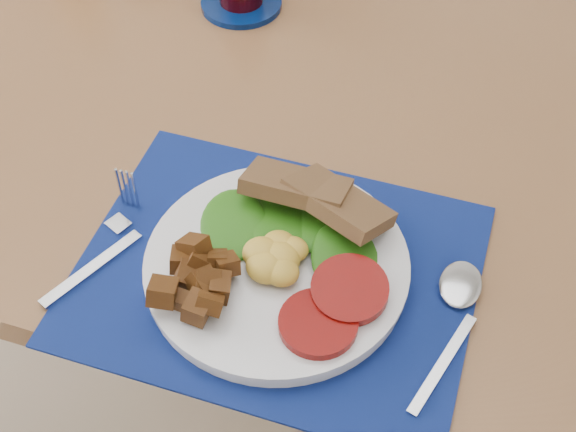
% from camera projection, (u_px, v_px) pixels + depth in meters
% --- Properties ---
extents(ground, '(4.00, 4.00, 0.00)m').
position_uv_depth(ground, '(179.00, 432.00, 1.56)').
color(ground, tan).
rests_on(ground, ground).
extents(table, '(1.40, 0.90, 0.75)m').
position_uv_depth(table, '(185.00, 110.00, 1.18)').
color(table, brown).
rests_on(table, ground).
extents(placemat, '(0.43, 0.34, 0.00)m').
position_uv_depth(placemat, '(277.00, 273.00, 0.88)').
color(placemat, black).
rests_on(placemat, table).
extents(breakfast_plate, '(0.28, 0.28, 0.07)m').
position_uv_depth(breakfast_plate, '(271.00, 263.00, 0.86)').
color(breakfast_plate, silver).
rests_on(breakfast_plate, placemat).
extents(fork, '(0.07, 0.19, 0.00)m').
position_uv_depth(fork, '(109.00, 240.00, 0.91)').
color(fork, '#B2B5BA').
rests_on(fork, placemat).
extents(spoon, '(0.05, 0.20, 0.01)m').
position_uv_depth(spoon, '(455.00, 307.00, 0.84)').
color(spoon, '#B2B5BA').
rests_on(spoon, placemat).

